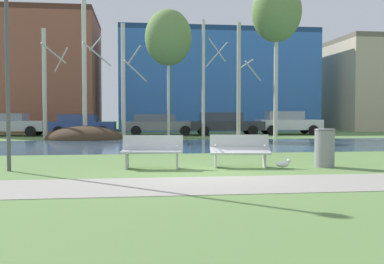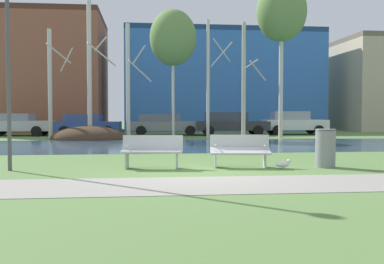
% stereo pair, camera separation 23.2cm
% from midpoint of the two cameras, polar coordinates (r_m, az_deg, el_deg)
% --- Properties ---
extents(ground_plane, '(120.00, 120.00, 0.00)m').
position_cam_midpoint_polar(ground_plane, '(20.77, -1.97, -1.59)').
color(ground_plane, '#5B7F42').
extents(paved_path_strip, '(60.00, 2.26, 0.01)m').
position_cam_midpoint_polar(paved_path_strip, '(9.24, 3.29, -6.66)').
color(paved_path_strip, gray).
rests_on(paved_path_strip, ground).
extents(river_band, '(80.00, 8.18, 0.01)m').
position_cam_midpoint_polar(river_band, '(20.27, -1.87, -1.68)').
color(river_band, '#33516B').
rests_on(river_band, ground).
extents(soil_mound, '(4.25, 3.12, 1.47)m').
position_cam_midpoint_polar(soil_mound, '(25.51, -12.54, -0.89)').
color(soil_mound, '#423021').
rests_on(soil_mound, ground).
extents(bench_left, '(1.66, 0.76, 0.87)m').
position_cam_midpoint_polar(bench_left, '(11.90, -4.50, -2.35)').
color(bench_left, '#B2B5B7').
rests_on(bench_left, ground).
extents(bench_right, '(1.66, 0.76, 0.87)m').
position_cam_midpoint_polar(bench_right, '(12.19, 6.61, -2.24)').
color(bench_right, '#B2B5B7').
rests_on(bench_right, ground).
extents(trash_bin, '(0.55, 0.55, 1.03)m').
position_cam_midpoint_polar(trash_bin, '(12.67, 16.96, -1.88)').
color(trash_bin, gray).
rests_on(trash_bin, ground).
extents(seagull, '(0.43, 0.16, 0.26)m').
position_cam_midpoint_polar(seagull, '(12.07, 12.00, -3.95)').
color(seagull, white).
rests_on(seagull, ground).
extents(streetlamp, '(0.32, 0.32, 6.29)m').
position_cam_midpoint_polar(streetlamp, '(12.52, -21.76, 14.44)').
color(streetlamp, '#4C4C51').
rests_on(streetlamp, ground).
extents(birch_far_left, '(1.44, 2.49, 6.15)m').
position_cam_midpoint_polar(birch_far_left, '(26.71, -17.13, 6.04)').
color(birch_far_left, beige).
rests_on(birch_far_left, ground).
extents(birch_left, '(1.61, 2.46, 8.10)m').
position_cam_midpoint_polar(birch_left, '(25.90, -12.49, 8.22)').
color(birch_left, beige).
rests_on(birch_left, ground).
extents(birch_center_left, '(1.43, 2.28, 6.37)m').
position_cam_midpoint_polar(birch_center_left, '(25.39, -7.73, 6.46)').
color(birch_center_left, beige).
rests_on(birch_center_left, ground).
extents(birch_center, '(2.67, 2.67, 7.37)m').
position_cam_midpoint_polar(birch_center, '(26.37, -2.15, 11.77)').
color(birch_center, beige).
rests_on(birch_center, ground).
extents(birch_center_right, '(1.47, 2.59, 6.66)m').
position_cam_midpoint_polar(birch_center_right, '(25.55, 2.41, 6.87)').
color(birch_center_right, beige).
rests_on(birch_center_right, ground).
extents(birch_right, '(1.47, 2.22, 6.88)m').
position_cam_midpoint_polar(birch_right, '(27.47, 6.85, 6.64)').
color(birch_right, beige).
rests_on(birch_right, ground).
extents(birch_far_right, '(2.91, 2.91, 9.41)m').
position_cam_midpoint_polar(birch_far_right, '(27.68, 11.46, 14.56)').
color(birch_far_right, beige).
rests_on(birch_far_right, ground).
extents(parked_van_nearest_silver, '(4.24, 2.21, 1.41)m').
position_cam_midpoint_polar(parked_van_nearest_silver, '(30.56, -20.98, 0.97)').
color(parked_van_nearest_silver, '#B2B5BC').
rests_on(parked_van_nearest_silver, ground).
extents(parked_sedan_second_blue, '(4.11, 2.22, 1.36)m').
position_cam_midpoint_polar(parked_sedan_second_blue, '(29.47, -12.86, 0.97)').
color(parked_sedan_second_blue, '#2D4793').
rests_on(parked_sedan_second_blue, ground).
extents(parked_hatch_third_grey, '(4.78, 2.13, 1.36)m').
position_cam_midpoint_polar(parked_hatch_third_grey, '(29.41, -3.30, 1.03)').
color(parked_hatch_third_grey, slate).
rests_on(parked_hatch_third_grey, ground).
extents(parked_wagon_fourth_dark, '(4.80, 2.15, 1.48)m').
position_cam_midpoint_polar(parked_wagon_fourth_dark, '(29.48, 5.04, 1.12)').
color(parked_wagon_fourth_dark, '#282B30').
rests_on(parked_wagon_fourth_dark, ground).
extents(parked_suv_fifth_white, '(4.26, 2.17, 1.55)m').
position_cam_midpoint_polar(parked_suv_fifth_white, '(31.02, 12.84, 1.19)').
color(parked_suv_fifth_white, silver).
rests_on(parked_suv_fifth_white, ground).
extents(building_brick_low, '(11.07, 9.05, 9.10)m').
position_cam_midpoint_polar(building_brick_low, '(38.43, -19.23, 6.93)').
color(building_brick_low, brown).
rests_on(building_brick_low, ground).
extents(building_blue_store, '(15.99, 7.01, 8.21)m').
position_cam_midpoint_polar(building_blue_store, '(38.65, 3.84, 6.38)').
color(building_blue_store, '#3870C6').
rests_on(building_blue_store, ground).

